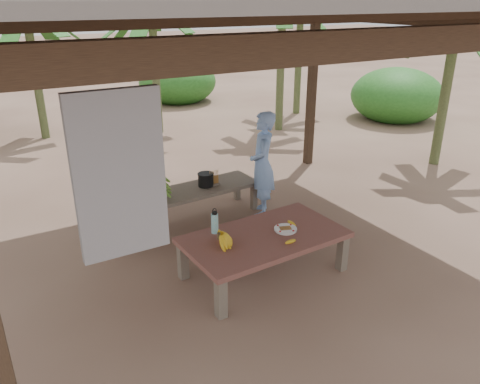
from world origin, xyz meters
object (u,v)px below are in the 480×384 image
work_table (264,240)px  cooking_pot (206,180)px  plate (285,229)px  water_flask (215,223)px  woman (262,164)px  bench (185,195)px  ripe_banana_bunch (219,239)px

work_table → cooking_pot: bearing=82.7°
plate → water_flask: (-0.72, 0.37, 0.11)m
plate → woman: woman is taller
bench → plate: bearing=-78.9°
plate → cooking_pot: bearing=93.6°
ripe_banana_bunch → water_flask: size_ratio=0.94×
work_table → ripe_banana_bunch: ripe_banana_bunch is taller
bench → water_flask: (-0.26, -1.41, 0.23)m
cooking_pot → water_flask: bearing=-112.8°
work_table → plate: plate is taller
cooking_pot → woman: size_ratio=0.14×
water_flask → woman: 1.71m
bench → woman: bearing=-21.4°
ripe_banana_bunch → water_flask: (0.11, 0.30, 0.04)m
woman → bench: bearing=-77.0°
plate → water_flask: water_flask is taller
bench → cooking_pot: 0.37m
cooking_pot → woman: (0.72, -0.37, 0.22)m
work_table → bench: size_ratio=0.82×
ripe_banana_bunch → cooking_pot: 1.87m
water_flask → woman: woman is taller
water_flask → cooking_pot: size_ratio=1.38×
ripe_banana_bunch → cooking_pot: (0.71, 1.73, -0.04)m
ripe_banana_bunch → plate: ripe_banana_bunch is taller
cooking_pot → woman: woman is taller
work_table → cooking_pot: 1.78m
bench → ripe_banana_bunch: (-0.37, -1.71, 0.19)m
work_table → cooking_pot: (0.15, 1.77, 0.11)m
ripe_banana_bunch → woman: bearing=43.6°
water_flask → bench: bearing=79.6°
plate → woman: (0.61, 1.43, 0.24)m
plate → cooking_pot: size_ratio=1.19×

